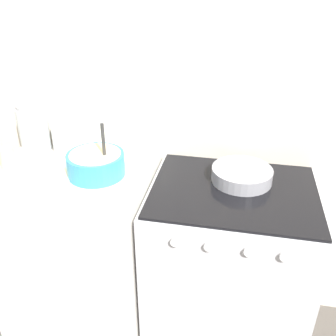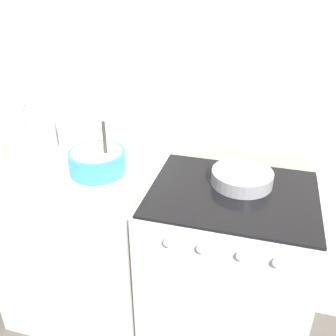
% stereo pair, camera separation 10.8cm
% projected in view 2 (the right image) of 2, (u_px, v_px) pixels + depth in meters
% --- Properties ---
extents(wall_back, '(4.53, 0.05, 2.40)m').
position_uv_depth(wall_back, '(167.00, 101.00, 1.85)').
color(wall_back, beige).
rests_on(wall_back, ground_plane).
extents(countertop_cabinet, '(0.77, 0.59, 0.92)m').
position_uv_depth(countertop_cabinet, '(83.00, 244.00, 2.03)').
color(countertop_cabinet, silver).
rests_on(countertop_cabinet, ground_plane).
extents(stove, '(0.75, 0.61, 0.92)m').
position_uv_depth(stove, '(225.00, 271.00, 1.85)').
color(stove, silver).
rests_on(stove, ground_plane).
extents(mixing_bowl, '(0.27, 0.27, 0.26)m').
position_uv_depth(mixing_bowl, '(97.00, 160.00, 1.75)').
color(mixing_bowl, '#338CBF').
rests_on(mixing_bowl, countertop_cabinet).
extents(baking_pan, '(0.27, 0.27, 0.07)m').
position_uv_depth(baking_pan, '(242.00, 177.00, 1.67)').
color(baking_pan, gray).
rests_on(baking_pan, stove).
extents(storage_jar_left, '(0.15, 0.15, 0.25)m').
position_uv_depth(storage_jar_left, '(41.00, 127.00, 1.99)').
color(storage_jar_left, silver).
rests_on(storage_jar_left, countertop_cabinet).
extents(storage_jar_middle, '(0.16, 0.16, 0.20)m').
position_uv_depth(storage_jar_middle, '(74.00, 135.00, 1.95)').
color(storage_jar_middle, silver).
rests_on(storage_jar_middle, countertop_cabinet).
extents(tin_can, '(0.07, 0.07, 0.10)m').
position_uv_depth(tin_can, '(13.00, 153.00, 1.85)').
color(tin_can, beige).
rests_on(tin_can, countertop_cabinet).
extents(recipe_page, '(0.26, 0.31, 0.01)m').
position_uv_depth(recipe_page, '(47.00, 179.00, 1.72)').
color(recipe_page, beige).
rests_on(recipe_page, countertop_cabinet).
extents(measuring_spoon, '(0.12, 0.04, 0.04)m').
position_uv_depth(measuring_spoon, '(101.00, 194.00, 1.58)').
color(measuring_spoon, white).
rests_on(measuring_spoon, countertop_cabinet).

